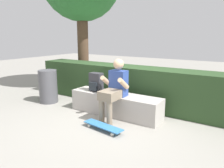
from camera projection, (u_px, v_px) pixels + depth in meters
name	position (u px, v px, depth m)	size (l,w,h in m)	color
ground_plane	(103.00, 121.00, 4.30)	(24.00, 24.00, 0.00)	gray
bench_main	(115.00, 104.00, 4.61)	(2.01, 0.49, 0.45)	#ADA6A0
person_skater	(115.00, 88.00, 4.27)	(0.49, 0.62, 1.20)	#2D4793
skateboard_near_person	(103.00, 126.00, 3.87)	(0.82, 0.30, 0.09)	teal
backpack_on_bench	(96.00, 82.00, 4.78)	(0.28, 0.23, 0.40)	#333338
hedge_row	(137.00, 86.00, 5.17)	(5.62, 0.67, 0.93)	#294322
trash_bin	(48.00, 86.00, 5.43)	(0.45, 0.45, 0.82)	#4C4C51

